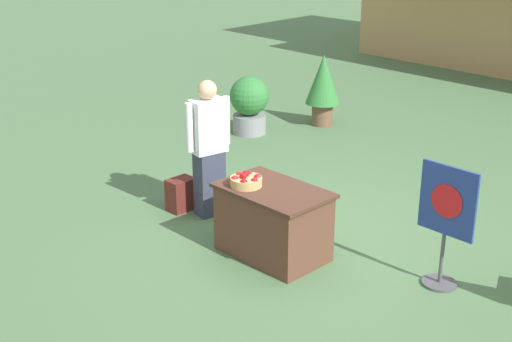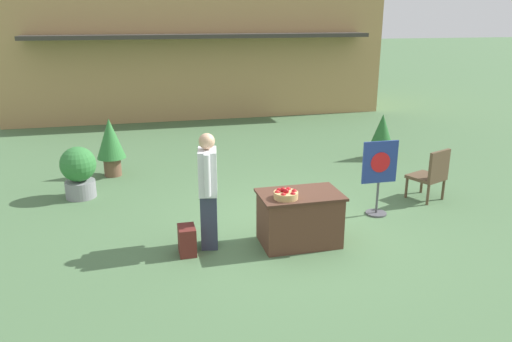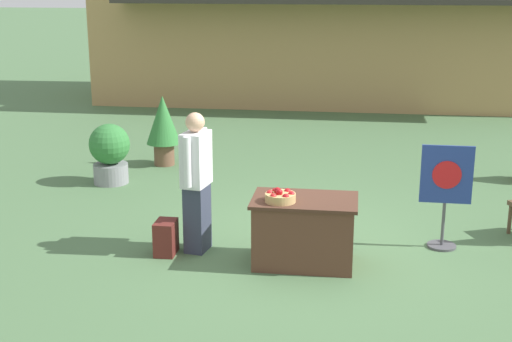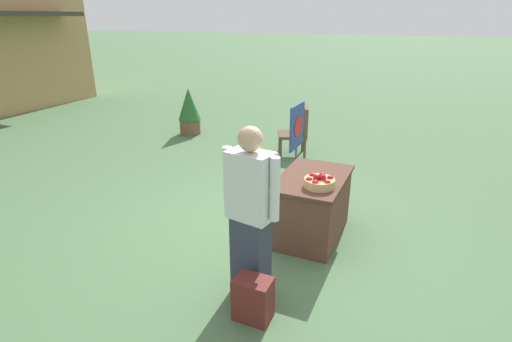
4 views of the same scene
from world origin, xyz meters
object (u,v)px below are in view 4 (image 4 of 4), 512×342
at_px(backpack, 253,299).
at_px(poster_board, 297,139).
at_px(apple_basket, 319,182).
at_px(person_visitor, 251,213).
at_px(display_table, 311,206).
at_px(patio_chair, 298,129).
at_px(potted_plant_far_right, 189,111).

xyz_separation_m(backpack, poster_board, (3.35, 0.71, 0.51)).
xyz_separation_m(apple_basket, person_visitor, (-1.06, 0.38, 0.03)).
bearing_deg(poster_board, backpack, -77.38).
xyz_separation_m(display_table, poster_board, (1.67, 0.76, 0.32)).
bearing_deg(patio_chair, apple_basket, 89.31).
height_order(poster_board, patio_chair, poster_board).
height_order(display_table, potted_plant_far_right, potted_plant_far_right).
xyz_separation_m(backpack, patio_chair, (4.63, 1.10, 0.32)).
xyz_separation_m(display_table, backpack, (-1.68, 0.04, -0.19)).
height_order(backpack, patio_chair, patio_chair).
xyz_separation_m(apple_basket, potted_plant_far_right, (3.67, 4.11, -0.30)).
relative_size(display_table, apple_basket, 3.47).
xyz_separation_m(apple_basket, backpack, (-1.41, 0.20, -0.65)).
xyz_separation_m(backpack, potted_plant_far_right, (5.08, 3.92, 0.35)).
distance_m(display_table, potted_plant_far_right, 5.22).
relative_size(person_visitor, potted_plant_far_right, 1.60).
height_order(display_table, backpack, display_table).
relative_size(display_table, patio_chair, 1.24).
bearing_deg(apple_basket, poster_board, 25.15).
bearing_deg(apple_basket, person_visitor, 160.32).
height_order(person_visitor, backpack, person_visitor).
distance_m(display_table, backpack, 1.69).
bearing_deg(display_table, potted_plant_far_right, 49.33).
distance_m(backpack, potted_plant_far_right, 6.43).
height_order(display_table, person_visitor, person_visitor).
bearing_deg(poster_board, display_table, -64.98).
distance_m(display_table, apple_basket, 0.55).
distance_m(backpack, patio_chair, 4.77).
height_order(apple_basket, poster_board, poster_board).
xyz_separation_m(patio_chair, potted_plant_far_right, (0.46, 2.82, 0.03)).
distance_m(backpack, poster_board, 3.46).
bearing_deg(patio_chair, person_visitor, 79.45).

